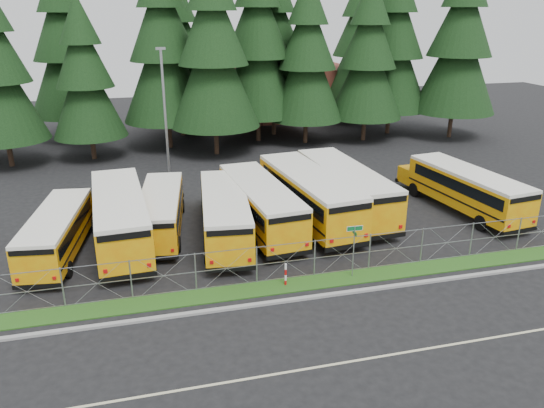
{
  "coord_description": "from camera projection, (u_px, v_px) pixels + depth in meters",
  "views": [
    {
      "loc": [
        -9.09,
        -23.79,
        12.91
      ],
      "look_at": [
        -1.93,
        4.0,
        2.2
      ],
      "focal_mm": 35.0,
      "sensor_mm": 36.0,
      "label": 1
    }
  ],
  "objects": [
    {
      "name": "striped_bollard",
      "position": [
        286.0,
        275.0,
        25.91
      ],
      "size": [
        0.11,
        0.11,
        1.2
      ],
      "primitive_type": "cylinder",
      "color": "#B20C0C",
      "rests_on": "ground"
    },
    {
      "name": "conifer_6",
      "position": [
        307.0,
        61.0,
        50.83
      ],
      "size": [
        7.28,
        7.28,
        16.11
      ],
      "primitive_type": null,
      "color": "black",
      "rests_on": "ground"
    },
    {
      "name": "ground",
      "position": [
        326.0,
        265.0,
        28.22
      ],
      "size": [
        120.0,
        120.0,
        0.0
      ],
      "primitive_type": "plane",
      "color": "black",
      "rests_on": "ground"
    },
    {
      "name": "bus_4",
      "position": [
        259.0,
        206.0,
        32.37
      ],
      "size": [
        3.69,
        11.62,
        3.0
      ],
      "primitive_type": null,
      "rotation": [
        0.0,
        0.0,
        0.09
      ],
      "color": "orange",
      "rests_on": "ground"
    },
    {
      "name": "conifer_7",
      "position": [
        368.0,
        60.0,
        51.88
      ],
      "size": [
        7.26,
        7.26,
        16.05
      ],
      "primitive_type": null,
      "color": "black",
      "rests_on": "ground"
    },
    {
      "name": "conifer_12",
      "position": [
        274.0,
        50.0,
        54.04
      ],
      "size": [
        7.93,
        7.93,
        17.55
      ],
      "primitive_type": null,
      "color": "black",
      "rests_on": "ground"
    },
    {
      "name": "conifer_11",
      "position": [
        179.0,
        56.0,
        53.91
      ],
      "size": [
        7.37,
        7.37,
        16.3
      ],
      "primitive_type": null,
      "color": "black",
      "rests_on": "ground"
    },
    {
      "name": "bus_2",
      "position": [
        162.0,
        212.0,
        31.86
      ],
      "size": [
        3.63,
        10.21,
        2.62
      ],
      "primitive_type": null,
      "rotation": [
        0.0,
        0.0,
        -0.13
      ],
      "color": "orange",
      "rests_on": "ground"
    },
    {
      "name": "chainlink_fence",
      "position": [
        333.0,
        256.0,
        26.96
      ],
      "size": [
        44.0,
        0.1,
        2.0
      ],
      "primitive_type": null,
      "color": "#909398",
      "rests_on": "ground"
    },
    {
      "name": "conifer_13",
      "position": [
        358.0,
        48.0,
        60.65
      ],
      "size": [
        7.6,
        7.6,
        16.82
      ],
      "primitive_type": null,
      "color": "black",
      "rests_on": "ground"
    },
    {
      "name": "bus_3",
      "position": [
        225.0,
        215.0,
        30.99
      ],
      "size": [
        3.82,
        11.3,
        2.9
      ],
      "primitive_type": null,
      "rotation": [
        0.0,
        0.0,
        -0.11
      ],
      "color": "orange",
      "rests_on": "ground"
    },
    {
      "name": "bus_0",
      "position": [
        59.0,
        233.0,
        28.98
      ],
      "size": [
        3.58,
        10.01,
        2.57
      ],
      "primitive_type": null,
      "rotation": [
        0.0,
        0.0,
        -0.13
      ],
      "color": "orange",
      "rests_on": "ground"
    },
    {
      "name": "curb",
      "position": [
        348.0,
        292.0,
        25.39
      ],
      "size": [
        50.0,
        0.25,
        0.12
      ],
      "primitive_type": "cube",
      "color": "gray",
      "rests_on": "ground"
    },
    {
      "name": "conifer_10",
      "position": [
        65.0,
        51.0,
        51.84
      ],
      "size": [
        7.96,
        7.96,
        17.61
      ],
      "primitive_type": null,
      "color": "black",
      "rests_on": "ground"
    },
    {
      "name": "road_lane_line",
      "position": [
        395.0,
        354.0,
        20.96
      ],
      "size": [
        50.0,
        0.12,
        0.01
      ],
      "primitive_type": "cube",
      "color": "beige",
      "rests_on": "ground"
    },
    {
      "name": "conifer_8",
      "position": [
        394.0,
        49.0,
        54.59
      ],
      "size": [
        7.94,
        7.94,
        17.57
      ],
      "primitive_type": null,
      "color": "black",
      "rests_on": "ground"
    },
    {
      "name": "bus_5",
      "position": [
        306.0,
        196.0,
        33.58
      ],
      "size": [
        4.26,
        12.62,
        3.24
      ],
      "primitive_type": null,
      "rotation": [
        0.0,
        0.0,
        0.11
      ],
      "color": "orange",
      "rests_on": "ground"
    },
    {
      "name": "conifer_9",
      "position": [
        459.0,
        47.0,
        52.75
      ],
      "size": [
        8.26,
        8.26,
        18.26
      ],
      "primitive_type": null,
      "color": "black",
      "rests_on": "ground"
    },
    {
      "name": "street_sign",
      "position": [
        354.0,
        240.0,
        26.26
      ],
      "size": [
        0.84,
        0.55,
        2.81
      ],
      "color": "#909398",
      "rests_on": "ground"
    },
    {
      "name": "bus_east",
      "position": [
        463.0,
        190.0,
        35.21
      ],
      "size": [
        3.98,
        11.31,
        2.9
      ],
      "primitive_type": null,
      "rotation": [
        0.0,
        0.0,
        0.13
      ],
      "color": "orange",
      "rests_on": "ground"
    },
    {
      "name": "conifer_4",
      "position": [
        213.0,
        55.0,
        46.41
      ],
      "size": [
        8.09,
        8.09,
        17.89
      ],
      "primitive_type": null,
      "color": "black",
      "rests_on": "ground"
    },
    {
      "name": "conifer_3",
      "position": [
        164.0,
        51.0,
        48.66
      ],
      "size": [
        8.24,
        8.24,
        18.22
      ],
      "primitive_type": null,
      "color": "black",
      "rests_on": "ground"
    },
    {
      "name": "brick_building",
      "position": [
        261.0,
        93.0,
        64.86
      ],
      "size": [
        22.0,
        10.0,
        6.0
      ],
      "primitive_type": "cube",
      "color": "brown",
      "rests_on": "ground"
    },
    {
      "name": "bus_6",
      "position": [
        342.0,
        190.0,
        34.84
      ],
      "size": [
        3.61,
        12.42,
        3.22
      ],
      "primitive_type": null,
      "rotation": [
        0.0,
        0.0,
        0.06
      ],
      "color": "orange",
      "rests_on": "ground"
    },
    {
      "name": "conifer_5",
      "position": [
        258.0,
        48.0,
        51.24
      ],
      "size": [
        8.25,
        8.25,
        18.24
      ],
      "primitive_type": null,
      "color": "black",
      "rests_on": "ground"
    },
    {
      "name": "grass_verge",
      "position": [
        337.0,
        279.0,
        26.67
      ],
      "size": [
        50.0,
        1.4,
        0.06
      ],
      "primitive_type": "cube",
      "color": "#1C4B15",
      "rests_on": "ground"
    },
    {
      "name": "bus_1",
      "position": [
        120.0,
        218.0,
        30.27
      ],
      "size": [
        3.61,
        12.14,
        3.14
      ],
      "primitive_type": null,
      "rotation": [
        0.0,
        0.0,
        0.07
      ],
      "color": "orange",
      "rests_on": "ground"
    },
    {
      "name": "conifer_2",
      "position": [
        85.0,
        79.0,
        45.5
      ],
      "size": [
        6.39,
        6.39,
        14.14
      ],
      "primitive_type": null,
      "color": "black",
      "rests_on": "ground"
    },
    {
      "name": "light_standard",
      "position": [
        165.0,
        111.0,
        40.16
      ],
      "size": [
        0.7,
        0.35,
        10.14
      ],
      "color": "#909398",
      "rests_on": "ground"
    }
  ]
}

